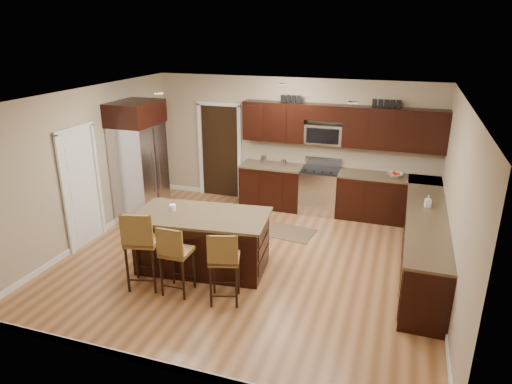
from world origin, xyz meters
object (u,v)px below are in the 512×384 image
(stool_right, at_px, (224,260))
(refrigerator, at_px, (139,161))
(stool_left, at_px, (141,241))
(stool_mid, at_px, (174,252))
(range, at_px, (320,190))
(island, at_px, (203,243))

(stool_right, distance_m, refrigerator, 3.59)
(refrigerator, bearing_deg, stool_left, -58.27)
(stool_mid, distance_m, stool_right, 0.75)
(range, relative_size, stool_mid, 1.03)
(island, height_order, stool_mid, stool_mid)
(range, bearing_deg, stool_mid, -109.77)
(range, relative_size, island, 0.51)
(stool_mid, relative_size, refrigerator, 0.46)
(island, relative_size, refrigerator, 0.92)
(island, bearing_deg, range, 59.43)
(range, xyz_separation_m, island, (-1.31, -2.91, -0.04))
(range, distance_m, island, 3.19)
(stool_left, bearing_deg, refrigerator, 108.56)
(stool_left, distance_m, stool_right, 1.28)
(island, relative_size, stool_right, 1.97)
(range, xyz_separation_m, stool_mid, (-1.35, -3.75, 0.20))
(island, xyz_separation_m, refrigerator, (-1.99, 1.46, 0.77))
(island, height_order, stool_left, stool_left)
(island, distance_m, refrigerator, 2.59)
(range, relative_size, refrigerator, 0.47)
(refrigerator, bearing_deg, island, -36.17)
(range, bearing_deg, stool_right, -99.06)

